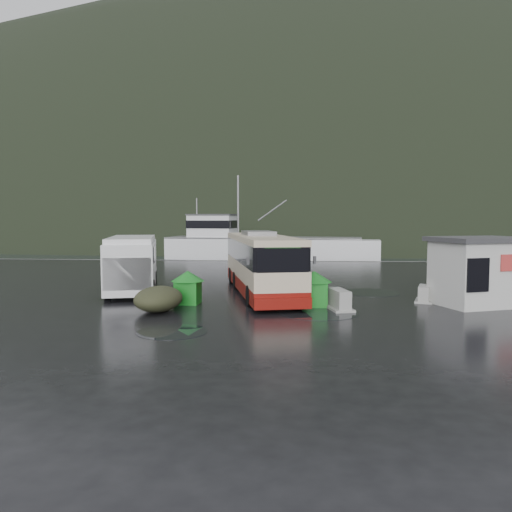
# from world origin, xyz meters

# --- Properties ---
(ground) EXTENTS (160.00, 160.00, 0.00)m
(ground) POSITION_xyz_m (0.00, 0.00, 0.00)
(ground) COLOR black
(ground) RESTS_ON ground
(harbor_water) EXTENTS (300.00, 180.00, 0.02)m
(harbor_water) POSITION_xyz_m (0.00, 110.00, 0.00)
(harbor_water) COLOR black
(harbor_water) RESTS_ON ground
(quay_edge) EXTENTS (160.00, 0.60, 1.50)m
(quay_edge) POSITION_xyz_m (0.00, 20.00, 0.00)
(quay_edge) COLOR #999993
(quay_edge) RESTS_ON ground
(headland) EXTENTS (780.00, 540.00, 570.00)m
(headland) POSITION_xyz_m (10.00, 250.00, 0.00)
(headland) COLOR black
(headland) RESTS_ON ground
(coach_bus) EXTENTS (5.07, 11.12, 3.04)m
(coach_bus) POSITION_xyz_m (2.58, 1.42, 0.00)
(coach_bus) COLOR beige
(coach_bus) RESTS_ON ground
(white_van) EXTENTS (3.83, 6.97, 2.77)m
(white_van) POSITION_xyz_m (-3.81, 1.39, 0.00)
(white_van) COLOR silver
(white_van) RESTS_ON ground
(waste_bin_left) EXTENTS (1.08, 1.08, 1.42)m
(waste_bin_left) POSITION_xyz_m (-0.35, -1.77, 0.00)
(waste_bin_left) COLOR #15781D
(waste_bin_left) RESTS_ON ground
(waste_bin_right) EXTENTS (1.11, 1.11, 1.47)m
(waste_bin_right) POSITION_xyz_m (5.02, -1.98, 0.00)
(waste_bin_right) COLOR #15781D
(waste_bin_right) RESTS_ON ground
(dome_tent) EXTENTS (2.01, 2.67, 0.99)m
(dome_tent) POSITION_xyz_m (-1.14, -3.59, 0.00)
(dome_tent) COLOR #30331E
(dome_tent) RESTS_ON ground
(ticket_kiosk) EXTENTS (4.43, 3.90, 2.88)m
(ticket_kiosk) POSITION_xyz_m (11.94, -1.21, 0.00)
(ticket_kiosk) COLOR silver
(ticket_kiosk) RESTS_ON ground
(jersey_barrier_a) EXTENTS (1.00, 1.68, 0.79)m
(jersey_barrier_a) POSITION_xyz_m (5.21, -1.63, 0.00)
(jersey_barrier_a) COLOR #999993
(jersey_barrier_a) RESTS_ON ground
(jersey_barrier_b) EXTENTS (1.10, 1.56, 0.71)m
(jersey_barrier_b) POSITION_xyz_m (9.89, -0.48, 0.00)
(jersey_barrier_b) COLOR #999993
(jersey_barrier_b) RESTS_ON ground
(jersey_barrier_c) EXTENTS (1.17, 1.77, 0.81)m
(jersey_barrier_c) POSITION_xyz_m (6.00, -2.70, 0.00)
(jersey_barrier_c) COLOR #999993
(jersey_barrier_c) RESTS_ON ground
(fishing_trawler) EXTENTS (23.66, 8.11, 9.28)m
(fishing_trawler) POSITION_xyz_m (1.12, 28.14, 0.00)
(fishing_trawler) COLOR silver
(fishing_trawler) RESTS_ON ground
(puddles) EXTENTS (10.28, 11.67, 0.01)m
(puddles) POSITION_xyz_m (5.02, -2.32, 0.01)
(puddles) COLOR black
(puddles) RESTS_ON ground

